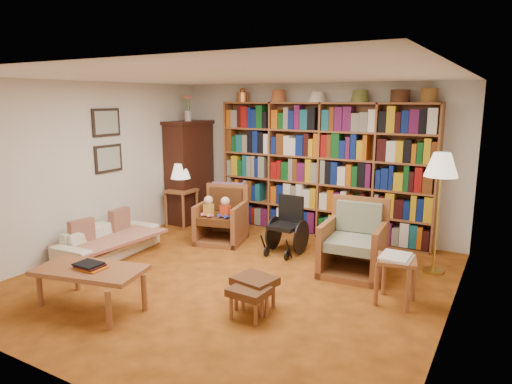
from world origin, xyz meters
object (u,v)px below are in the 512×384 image
Objects in this scene: armchair_sage at (355,245)px; wheelchair at (287,227)px; side_table_lamp at (181,198)px; coffee_table at (90,273)px; armchair_leather at (224,218)px; footstool_b at (249,294)px; floor_lamp at (441,170)px; footstool_a at (255,283)px; side_table_papers at (396,267)px; sofa at (109,241)px.

armchair_sage is 1.16m from wheelchair.
side_table_lamp is 3.33m from coffee_table.
armchair_leather is 2.21× the size of footstool_b.
floor_lamp reaches higher than footstool_a.
armchair_leather is 1.61× the size of side_table_papers.
side_table_lamp is at bearing 141.63° from footstool_a.
armchair_sage reaches higher than footstool_a.
footstool_b is at bearing -137.84° from side_table_papers.
floor_lamp is (0.91, 0.49, 1.00)m from armchair_sage.
coffee_table is at bearing -157.65° from footstool_b.
armchair_leather is at bearing 92.36° from coffee_table.
armchair_leather reaches higher than wheelchair.
coffee_table is (1.15, -1.30, 0.18)m from sofa.
floor_lamp is at bearing 58.10° from footstool_b.
armchair_leather is (1.03, 1.47, 0.14)m from sofa.
coffee_table is (-2.83, -1.77, -0.02)m from side_table_papers.
coffee_table is at bearing -135.62° from floor_lamp.
armchair_sage is at bearing 133.95° from side_table_papers.
wheelchair is 2.07m from side_table_papers.
wheelchair reaches higher than side_table_lamp.
wheelchair is at bearing -60.24° from sofa.
sofa reaches higher than footstool_a.
floor_lamp is at bearing 6.36° from wheelchair.
floor_lamp is 2.83× the size of side_table_papers.
footstool_b is (-1.45, -2.33, -1.10)m from floor_lamp.
wheelchair is at bearing 69.86° from coffee_table.
armchair_sage is 3.29m from coffee_table.
armchair_sage is at bearing -9.93° from side_table_lamp.
wheelchair is at bearing 105.72° from footstool_b.
wheelchair reaches higher than side_table_papers.
sofa is 1.81m from side_table_lamp.
side_table_lamp reaches higher than coffee_table.
floor_lamp is at bearing 79.83° from side_table_papers.
floor_lamp is 1.26× the size of coffee_table.
wheelchair is 2.07× the size of footstool_b.
sofa is at bearing -160.00° from armchair_sage.
floor_lamp reaches higher than coffee_table.
side_table_papers is (1.82, -0.99, 0.05)m from wheelchair.
armchair_sage is 2.35× the size of footstool_b.
sofa is at bearing -158.08° from floor_lamp.
side_table_papers is at bearing 35.02° from footstool_a.
footstool_b is (0.05, -0.21, -0.03)m from footstool_a.
footstool_a is 0.39× the size of coffee_table.
side_table_papers is 1.67m from footstool_b.
footstool_b is (1.72, -2.11, -0.10)m from armchair_leather.
armchair_leather is 2.27m from armchair_sage.
armchair_sage is at bearing -6.92° from armchair_leather.
footstool_a is 1.19× the size of footstool_b.
coffee_table reaches higher than sofa.
wheelchair reaches higher than footstool_b.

